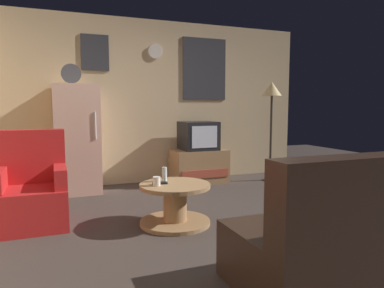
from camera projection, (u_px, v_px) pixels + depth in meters
name	position (u px, v px, depth m)	size (l,w,h in m)	color
ground_plane	(215.00, 229.00, 3.50)	(12.00, 12.00, 0.00)	#3D332D
wall_with_art	(151.00, 102.00, 5.64)	(5.20, 0.12, 2.54)	#D1B284
fridge	(77.00, 139.00, 4.94)	(0.60, 0.62, 1.77)	beige
tv_stand	(199.00, 166.00, 5.62)	(0.84, 0.53, 0.53)	#9E754C
crt_tv	(198.00, 136.00, 5.56)	(0.54, 0.51, 0.44)	black
standing_lamp	(272.00, 97.00, 5.67)	(0.32, 0.32, 1.59)	#332D28
coffee_table	(175.00, 204.00, 3.63)	(0.72, 0.72, 0.42)	#9E754C
wine_glass	(164.00, 174.00, 3.72)	(0.05, 0.05, 0.15)	silver
mug_ceramic_white	(157.00, 181.00, 3.51)	(0.08, 0.08, 0.09)	silver
remote_control	(160.00, 183.00, 3.59)	(0.15, 0.04, 0.02)	black
armchair	(31.00, 192.00, 3.59)	(0.68, 0.68, 0.96)	red
couch	(360.00, 238.00, 2.41)	(1.70, 0.80, 0.92)	black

